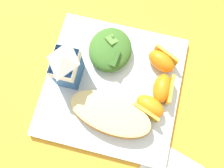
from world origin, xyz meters
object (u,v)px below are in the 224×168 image
Objects in this scene: cheesy_pizza_bread at (110,114)px; orange_wedge_middle at (163,89)px; orange_wedge_rear at (162,61)px; orange_wedge_front at (149,107)px; white_plate at (112,86)px; green_salad_pile at (110,50)px; milk_carton at (67,66)px.

orange_wedge_middle is at bearing -50.08° from cheesy_pizza_bread.
orange_wedge_rear is at bearing -29.99° from cheesy_pizza_bread.
orange_wedge_front is 0.05m from orange_wedge_middle.
cheesy_pizza_bread is 2.96× the size of orange_wedge_middle.
green_salad_pile reaches higher than white_plate.
white_plate is at bearing 128.51° from orange_wedge_rear.
cheesy_pizza_bread is at bearing -165.80° from green_salad_pile.
green_salad_pile is 1.44× the size of orange_wedge_rear.
orange_wedge_front is at bearing 176.83° from orange_wedge_rear.
orange_wedge_middle is 0.06m from orange_wedge_rear.
milk_carton reaches higher than white_plate.
orange_wedge_middle is (0.04, -0.02, 0.00)m from orange_wedge_front.
cheesy_pizza_bread is 0.15m from orange_wedge_rear.
orange_wedge_rear is (0.06, 0.01, 0.00)m from orange_wedge_middle.
green_salad_pile reaches higher than orange_wedge_rear.
milk_carton reaches higher than orange_wedge_rear.
orange_wedge_rear reaches higher than white_plate.
orange_wedge_rear is at bearing -88.95° from green_salad_pile.
cheesy_pizza_bread is 1.79× the size of green_salad_pile.
green_salad_pile is at bearing 14.20° from cheesy_pizza_bread.
white_plate is at bearing 97.15° from orange_wedge_middle.
orange_wedge_rear is at bearing -51.49° from white_plate.
cheesy_pizza_bread is at bearing -122.05° from milk_carton.
white_plate is at bearing -163.02° from green_salad_pile.
milk_carton is 0.18m from orange_wedge_front.
milk_carton is at bearing 93.61° from orange_wedge_middle.
orange_wedge_front is (0.03, -0.07, 0.00)m from cheesy_pizza_bread.
green_salad_pile reaches higher than orange_wedge_middle.
orange_wedge_middle is 0.87× the size of orange_wedge_rear.
green_salad_pile is 1.65× the size of orange_wedge_middle.
green_salad_pile is at bearing -44.79° from milk_carton.
orange_wedge_middle is (0.08, -0.09, 0.00)m from cheesy_pizza_bread.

